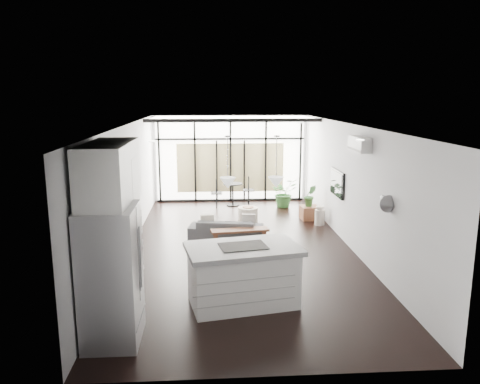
{
  "coord_description": "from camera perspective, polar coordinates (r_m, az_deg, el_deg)",
  "views": [
    {
      "loc": [
        -0.71,
        -10.19,
        3.43
      ],
      "look_at": [
        0.0,
        0.3,
        1.25
      ],
      "focal_mm": 35.0,
      "sensor_mm": 36.0,
      "label": 1
    }
  ],
  "objects": [
    {
      "name": "neighbour_building",
      "position": [
        15.33,
        -1.17,
        2.98
      ],
      "size": [
        3.5,
        0.02,
        1.6
      ],
      "primitive_type": "cube",
      "color": "#CFB788",
      "rests_on": "ground"
    },
    {
      "name": "plant_tall",
      "position": [
        14.65,
        5.36,
        -0.47
      ],
      "size": [
        1.12,
        1.16,
        0.7
      ],
      "primitive_type": "imported",
      "rotation": [
        0.0,
        0.0,
        0.47
      ],
      "color": "#31662D",
      "rests_on": "floor"
    },
    {
      "name": "upper_cabinets",
      "position": [
        6.92,
        -15.6,
        2.3
      ],
      "size": [
        0.62,
        1.75,
        0.86
      ],
      "primitive_type": "cube",
      "color": "silver",
      "rests_on": "wall_left"
    },
    {
      "name": "ac_unit",
      "position": [
        9.93,
        14.35,
        5.69
      ],
      "size": [
        0.22,
        0.9,
        0.3
      ],
      "primitive_type": "cube",
      "color": "silver",
      "rests_on": "wall_right"
    },
    {
      "name": "wall_left",
      "position": [
        10.54,
        -13.58,
        0.28
      ],
      "size": [
        0.02,
        10.0,
        2.8
      ],
      "primitive_type": "cube",
      "color": "white",
      "rests_on": "ground"
    },
    {
      "name": "fridge",
      "position": [
        6.84,
        -15.44,
        -9.76
      ],
      "size": [
        0.75,
        0.94,
        1.95
      ],
      "primitive_type": "cube",
      "color": "#98989C",
      "rests_on": "floor"
    },
    {
      "name": "glazing",
      "position": [
        15.22,
        -1.16,
        4.05
      ],
      "size": [
        5.0,
        0.2,
        2.8
      ],
      "primitive_type": "cube",
      "color": "black",
      "rests_on": "ground"
    },
    {
      "name": "pouf",
      "position": [
        12.79,
        0.98,
        -2.84
      ],
      "size": [
        0.64,
        0.64,
        0.43
      ],
      "primitive_type": "cylinder",
      "rotation": [
        0.0,
        0.0,
        0.2
      ],
      "color": "beige",
      "rests_on": "floor"
    },
    {
      "name": "skylight",
      "position": [
        14.22,
        -1.02,
        9.06
      ],
      "size": [
        4.7,
        1.9,
        0.06
      ],
      "primitive_type": "cube",
      "color": "silver",
      "rests_on": "ceiling"
    },
    {
      "name": "bistro_set",
      "position": [
        14.76,
        -0.89,
        -0.3
      ],
      "size": [
        1.6,
        1.07,
        0.71
      ],
      "primitive_type": "cube",
      "rotation": [
        0.0,
        0.0,
        0.35
      ],
      "color": "black",
      "rests_on": "floor"
    },
    {
      "name": "plant_crate",
      "position": [
        13.25,
        8.52,
        -1.16
      ],
      "size": [
        0.36,
        0.63,
        0.27
      ],
      "primitive_type": "imported",
      "rotation": [
        0.0,
        0.0,
        0.04
      ],
      "color": "#31662D",
      "rests_on": "crate"
    },
    {
      "name": "wall_right",
      "position": [
        10.87,
        13.37,
        0.63
      ],
      "size": [
        0.02,
        10.0,
        2.8
      ],
      "primitive_type": "cube",
      "color": "white",
      "rests_on": "ground"
    },
    {
      "name": "island",
      "position": [
        7.87,
        0.37,
        -10.12
      ],
      "size": [
        2.01,
        1.42,
        1.0
      ],
      "primitive_type": "cube",
      "rotation": [
        0.0,
        0.0,
        0.19
      ],
      "color": "silver",
      "rests_on": "floor"
    },
    {
      "name": "appliance_column",
      "position": [
        7.5,
        -14.73,
        -5.45
      ],
      "size": [
        0.65,
        0.69,
        2.53
      ],
      "primitive_type": "cube",
      "color": "silver",
      "rests_on": "floor"
    },
    {
      "name": "milk_can",
      "position": [
        12.75,
        9.69,
        -2.85
      ],
      "size": [
        0.28,
        0.28,
        0.52
      ],
      "primitive_type": "cylinder",
      "rotation": [
        0.0,
        0.0,
        -0.06
      ],
      "color": "beige",
      "rests_on": "floor"
    },
    {
      "name": "sofa",
      "position": [
        11.27,
        -1.71,
        -4.17
      ],
      "size": [
        1.83,
        0.79,
        0.69
      ],
      "primitive_type": "imported",
      "rotation": [
        0.0,
        0.0,
        2.98
      ],
      "color": "#4B4C4E",
      "rests_on": "floor"
    },
    {
      "name": "cooktop",
      "position": [
        7.7,
        0.37,
        -6.6
      ],
      "size": [
        0.84,
        0.64,
        0.01
      ],
      "primitive_type": "cube",
      "rotation": [
        0.0,
        0.0,
        0.19
      ],
      "color": "black",
      "rests_on": "island"
    },
    {
      "name": "pendant_right",
      "position": [
        7.75,
        4.42,
        1.19
      ],
      "size": [
        0.26,
        0.26,
        0.18
      ],
      "primitive_type": "cone",
      "color": "silver",
      "rests_on": "ceiling"
    },
    {
      "name": "crate",
      "position": [
        13.32,
        8.48,
        -2.51
      ],
      "size": [
        0.52,
        0.52,
        0.37
      ],
      "primitive_type": "cube",
      "rotation": [
        0.0,
        0.0,
        0.06
      ],
      "color": "brown",
      "rests_on": "floor"
    },
    {
      "name": "pendant_left",
      "position": [
        7.67,
        -1.5,
        1.12
      ],
      "size": [
        0.26,
        0.26,
        0.18
      ],
      "primitive_type": "cone",
      "color": "silver",
      "rests_on": "ceiling"
    },
    {
      "name": "console_bench",
      "position": [
        10.79,
        -0.02,
        -5.64
      ],
      "size": [
        1.36,
        0.51,
        0.43
      ],
      "primitive_type": "cube",
      "rotation": [
        0.0,
        0.0,
        0.14
      ],
      "color": "brown",
      "rests_on": "floor"
    },
    {
      "name": "ceiling",
      "position": [
        10.23,
        0.11,
        8.19
      ],
      "size": [
        5.0,
        10.0,
        0.0
      ],
      "primitive_type": "cube",
      "color": "silver",
      "rests_on": "ground"
    },
    {
      "name": "wall_back",
      "position": [
        15.34,
        -1.18,
        4.11
      ],
      "size": [
        5.0,
        0.02,
        2.8
      ],
      "primitive_type": "cube",
      "color": "white",
      "rests_on": "ground"
    },
    {
      "name": "floor",
      "position": [
        10.77,
        0.11,
        -6.85
      ],
      "size": [
        5.0,
        10.0,
        0.0
      ],
      "primitive_type": "cube",
      "color": "black",
      "rests_on": "ground"
    },
    {
      "name": "tv",
      "position": [
        11.82,
        11.75,
        1.09
      ],
      "size": [
        0.05,
        1.1,
        0.65
      ],
      "primitive_type": "cube",
      "color": "black",
      "rests_on": "wall_right"
    },
    {
      "name": "framed_art",
      "position": [
        10.02,
        -13.92,
        0.56
      ],
      "size": [
        0.04,
        0.7,
        0.9
      ],
      "primitive_type": "cube",
      "color": "black",
      "rests_on": "wall_left"
    },
    {
      "name": "wall_front",
      "position": [
        5.62,
        3.69,
        -9.51
      ],
      "size": [
        5.0,
        0.02,
        2.8
      ],
      "primitive_type": "cube",
      "color": "white",
      "rests_on": "ground"
    }
  ]
}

